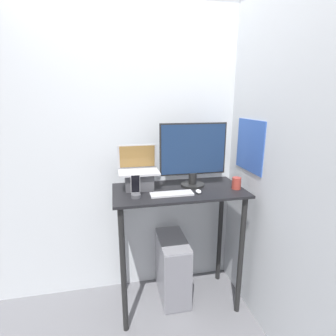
% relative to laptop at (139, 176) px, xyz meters
% --- Properties ---
extents(ground_plane, '(12.00, 12.00, 0.00)m').
position_rel_laptop_xyz_m(ground_plane, '(0.31, -0.34, -1.15)').
color(ground_plane, slate).
extents(wall_back, '(6.00, 0.05, 2.60)m').
position_rel_laptop_xyz_m(wall_back, '(0.31, 0.27, 0.15)').
color(wall_back, silver).
rests_on(wall_back, ground_plane).
extents(wall_side_right, '(0.06, 6.00, 2.60)m').
position_rel_laptop_xyz_m(wall_side_right, '(0.91, -0.34, 0.15)').
color(wall_side_right, silver).
rests_on(wall_side_right, ground_plane).
extents(desk, '(1.03, 0.53, 1.05)m').
position_rel_laptop_xyz_m(desk, '(0.31, -0.08, -0.32)').
color(desk, black).
rests_on(desk, ground_plane).
extents(laptop, '(0.31, 0.22, 0.34)m').
position_rel_laptop_xyz_m(laptop, '(0.00, 0.00, 0.00)').
color(laptop, '#4C4C51').
rests_on(laptop, desk).
extents(monitor, '(0.54, 0.19, 0.52)m').
position_rel_laptop_xyz_m(monitor, '(0.44, -0.02, 0.15)').
color(monitor, black).
rests_on(monitor, desk).
extents(keyboard, '(0.32, 0.10, 0.02)m').
position_rel_laptop_xyz_m(keyboard, '(0.22, -0.19, -0.09)').
color(keyboard, silver).
rests_on(keyboard, desk).
extents(mouse, '(0.04, 0.06, 0.03)m').
position_rel_laptop_xyz_m(mouse, '(0.43, -0.20, -0.09)').
color(mouse, white).
rests_on(mouse, desk).
extents(cell_phone, '(0.07, 0.07, 0.17)m').
position_rel_laptop_xyz_m(cell_phone, '(-0.04, -0.18, -0.05)').
color(cell_phone, '#4C4C51').
rests_on(cell_phone, desk).
extents(computer_tower, '(0.24, 0.48, 0.56)m').
position_rel_laptop_xyz_m(computer_tower, '(0.28, 0.01, -0.87)').
color(computer_tower, gray).
rests_on(computer_tower, ground_plane).
extents(mug, '(0.07, 0.07, 0.09)m').
position_rel_laptop_xyz_m(mug, '(0.76, -0.16, -0.06)').
color(mug, '#9E382D').
rests_on(mug, desk).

